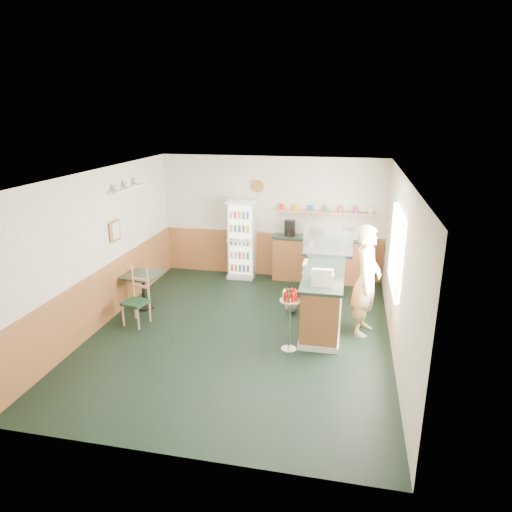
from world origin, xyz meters
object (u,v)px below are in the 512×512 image
(condiment_stand, at_px, (290,310))
(cafe_table, at_px, (143,284))
(cafe_chair, at_px, (137,294))
(cash_register, at_px, (322,278))
(drinks_fridge, at_px, (242,239))
(display_case, at_px, (328,241))
(shopkeeper, at_px, (366,281))

(condiment_stand, height_order, cafe_table, condiment_stand)
(condiment_stand, xyz_separation_m, cafe_chair, (-2.78, 0.45, -0.15))
(cash_register, bearing_deg, drinks_fridge, 122.72)
(display_case, bearing_deg, condiment_stand, -102.96)
(cash_register, bearing_deg, cafe_table, 166.50)
(display_case, xyz_separation_m, cash_register, (0.00, -1.58, -0.17))
(cafe_table, relative_size, cafe_chair, 0.67)
(shopkeeper, xyz_separation_m, cafe_table, (-4.10, 0.18, -0.46))
(display_case, bearing_deg, shopkeeper, -58.15)
(drinks_fridge, xyz_separation_m, display_case, (1.97, -1.16, 0.38))
(condiment_stand, xyz_separation_m, cafe_table, (-2.94, 1.04, -0.21))
(shopkeeper, relative_size, cafe_table, 2.76)
(display_case, bearing_deg, drinks_fridge, 149.51)
(cafe_table, xyz_separation_m, cafe_chair, (0.16, -0.59, 0.05))
(display_case, bearing_deg, cafe_chair, -154.55)
(cafe_table, bearing_deg, shopkeeper, -2.49)
(cash_register, xyz_separation_m, condiment_stand, (-0.46, -0.41, -0.42))
(cafe_table, bearing_deg, cafe_chair, -74.43)
(shopkeeper, bearing_deg, cafe_chair, 108.38)
(shopkeeper, xyz_separation_m, cafe_chair, (-3.94, -0.41, -0.41))
(cash_register, distance_m, cafe_chair, 3.29)
(drinks_fridge, bearing_deg, condiment_stand, -64.32)
(shopkeeper, distance_m, cafe_table, 4.13)
(display_case, distance_m, cafe_table, 3.62)
(drinks_fridge, bearing_deg, cash_register, -54.27)
(cash_register, distance_m, condiment_stand, 0.74)
(display_case, relative_size, cafe_table, 1.37)
(display_case, height_order, condiment_stand, display_case)
(drinks_fridge, height_order, shopkeeper, shopkeeper)
(drinks_fridge, relative_size, cafe_table, 2.60)
(display_case, height_order, cafe_chair, display_case)
(cafe_table, distance_m, cafe_chair, 0.62)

